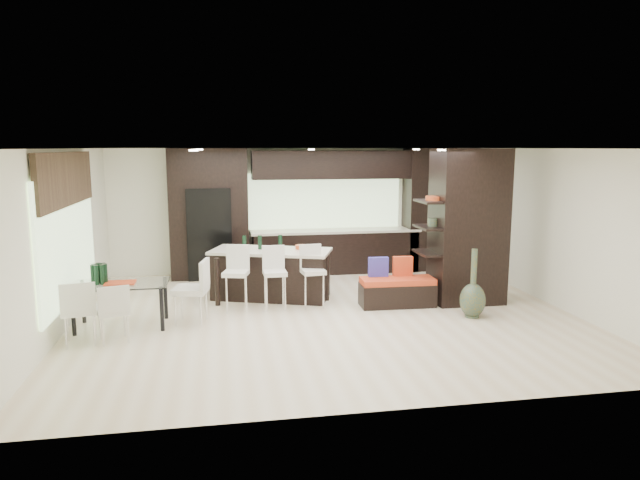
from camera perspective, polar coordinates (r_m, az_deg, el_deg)
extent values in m
plane|color=beige|center=(9.44, 0.64, -7.49)|extent=(8.00, 8.00, 0.00)
cube|color=white|center=(12.57, -2.30, 3.00)|extent=(8.00, 0.02, 2.70)
cube|color=white|center=(9.28, -24.41, -0.06)|extent=(0.02, 7.00, 2.70)
cube|color=white|center=(10.63, 22.37, 1.16)|extent=(0.02, 7.00, 2.70)
cube|color=white|center=(9.03, 0.67, 9.14)|extent=(8.00, 7.00, 0.02)
cube|color=#B2D199|center=(9.46, -23.88, 0.14)|extent=(0.04, 3.20, 1.90)
cube|color=#B2D199|center=(12.60, 0.43, 3.94)|extent=(3.40, 0.04, 1.20)
cube|color=brown|center=(9.37, -24.06, 5.59)|extent=(0.08, 3.00, 0.80)
cube|color=white|center=(9.28, 0.38, 9.02)|extent=(4.00, 3.00, 0.02)
cube|color=black|center=(12.32, 0.21, 2.88)|extent=(6.80, 0.68, 2.70)
cube|color=black|center=(12.13, -10.98, 0.71)|extent=(0.90, 0.68, 1.90)
cube|color=black|center=(10.31, 14.59, 1.33)|extent=(1.20, 0.80, 2.70)
cube|color=black|center=(10.42, -4.92, -3.40)|extent=(2.31, 1.57, 0.88)
cube|color=silver|center=(9.65, -8.39, -4.47)|extent=(0.48, 0.48, 0.89)
cube|color=silver|center=(9.70, -4.52, -4.42)|extent=(0.39, 0.39, 0.86)
cube|color=silver|center=(9.78, -0.71, -4.27)|extent=(0.42, 0.42, 0.86)
cube|color=black|center=(9.98, 7.73, -5.17)|extent=(1.30, 0.54, 0.49)
cube|color=white|center=(9.26, -19.23, -6.17)|extent=(1.41, 0.79, 0.68)
cube|color=silver|center=(8.59, -19.97, -7.05)|extent=(0.52, 0.52, 0.78)
cube|color=silver|center=(8.66, -22.89, -6.88)|extent=(0.53, 0.53, 0.84)
cube|color=silver|center=(9.11, -12.81, -5.31)|extent=(0.59, 0.59, 0.93)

